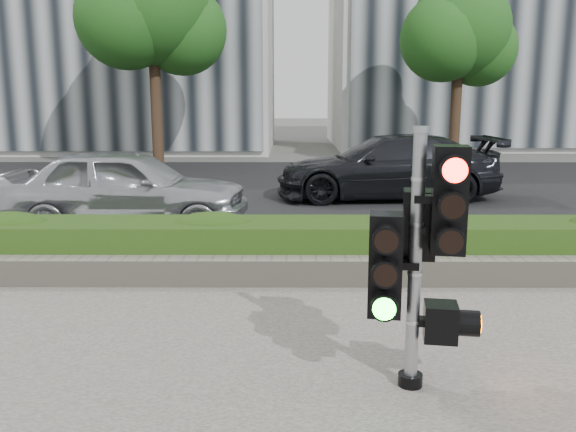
# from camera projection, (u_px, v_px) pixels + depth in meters

# --- Properties ---
(ground) EXTENTS (120.00, 120.00, 0.00)m
(ground) POSITION_uv_depth(u_px,v_px,m) (304.00, 346.00, 5.95)
(ground) COLOR #51514C
(ground) RESTS_ON ground
(road) EXTENTS (60.00, 13.00, 0.02)m
(road) POSITION_uv_depth(u_px,v_px,m) (296.00, 189.00, 15.75)
(road) COLOR black
(road) RESTS_ON ground
(curb) EXTENTS (60.00, 0.25, 0.12)m
(curb) POSITION_uv_depth(u_px,v_px,m) (300.00, 256.00, 9.03)
(curb) COLOR gray
(curb) RESTS_ON ground
(stone_wall) EXTENTS (12.00, 0.32, 0.34)m
(stone_wall) POSITION_uv_depth(u_px,v_px,m) (301.00, 271.00, 7.77)
(stone_wall) COLOR gray
(stone_wall) RESTS_ON sidewalk
(hedge) EXTENTS (12.00, 1.00, 0.68)m
(hedge) POSITION_uv_depth(u_px,v_px,m) (300.00, 246.00, 8.38)
(hedge) COLOR #497323
(hedge) RESTS_ON sidewalk
(building_right) EXTENTS (18.00, 10.00, 12.00)m
(building_right) POSITION_uv_depth(u_px,v_px,m) (522.00, 19.00, 29.26)
(building_right) COLOR #B7B7B2
(building_right) RESTS_ON ground
(tree_left) EXTENTS (4.61, 4.03, 7.34)m
(tree_left) POSITION_uv_depth(u_px,v_px,m) (152.00, 10.00, 19.26)
(tree_left) COLOR black
(tree_left) RESTS_ON ground
(tree_right) EXTENTS (4.10, 3.58, 6.53)m
(tree_right) POSITION_uv_depth(u_px,v_px,m) (459.00, 32.00, 20.31)
(tree_right) COLOR black
(tree_right) RESTS_ON ground
(traffic_signal) EXTENTS (0.77, 0.60, 2.14)m
(traffic_signal) POSITION_uv_depth(u_px,v_px,m) (419.00, 247.00, 4.87)
(traffic_signal) COLOR black
(traffic_signal) RESTS_ON sidewalk
(car_silver) EXTENTS (4.37, 1.82, 1.48)m
(car_silver) POSITION_uv_depth(u_px,v_px,m) (127.00, 189.00, 10.93)
(car_silver) COLOR #B8B9C0
(car_silver) RESTS_ON road
(car_dark) EXTENTS (5.21, 2.29, 1.49)m
(car_dark) POSITION_uv_depth(u_px,v_px,m) (387.00, 167.00, 14.20)
(car_dark) COLOR black
(car_dark) RESTS_ON road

